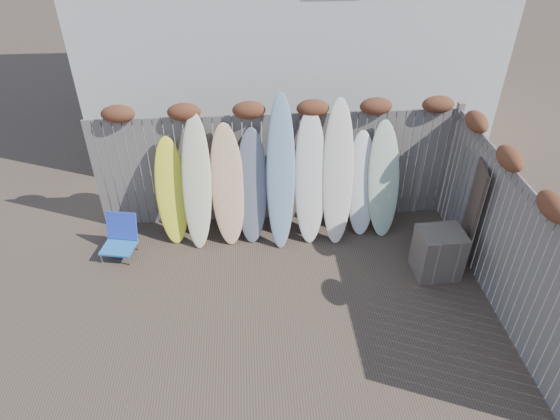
{
  "coord_description": "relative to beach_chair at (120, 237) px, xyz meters",
  "views": [
    {
      "loc": [
        -0.44,
        -4.85,
        5.31
      ],
      "look_at": [
        0.0,
        1.2,
        1.0
      ],
      "focal_mm": 32.0,
      "sensor_mm": 36.0,
      "label": 1
    }
  ],
  "objects": [
    {
      "name": "back_fence",
      "position": [
        2.61,
        0.78,
        0.87
      ],
      "size": [
        6.05,
        0.28,
        2.24
      ],
      "color": "slate",
      "rests_on": "ground"
    },
    {
      "name": "surfboard_8",
      "position": [
        4.32,
        0.39,
        0.64
      ],
      "size": [
        0.56,
        0.7,
        1.91
      ],
      "primitive_type": "ellipsoid",
      "rotation": [
        -0.31,
        0.0,
        0.04
      ],
      "color": "beige",
      "rests_on": "ground"
    },
    {
      "name": "wooden_crate",
      "position": [
        4.94,
        -0.84,
        0.07
      ],
      "size": [
        0.69,
        0.58,
        0.77
      ],
      "primitive_type": "cube",
      "rotation": [
        0.0,
        0.0,
        0.05
      ],
      "color": "#6D6151",
      "rests_on": "ground"
    },
    {
      "name": "surfboard_3",
      "position": [
        2.15,
        0.36,
        0.62
      ],
      "size": [
        0.57,
        0.71,
        1.86
      ],
      "primitive_type": "ellipsoid",
      "rotation": [
        -0.31,
        0.0,
        -0.1
      ],
      "color": "slate",
      "rests_on": "ground"
    },
    {
      "name": "surfboard_7",
      "position": [
        3.97,
        0.42,
        0.55
      ],
      "size": [
        0.49,
        0.63,
        1.73
      ],
      "primitive_type": "ellipsoid",
      "rotation": [
        -0.31,
        0.0,
        -0.01
      ],
      "color": "white",
      "rests_on": "ground"
    },
    {
      "name": "beach_chair",
      "position": [
        0.0,
        0.0,
        0.0
      ],
      "size": [
        0.6,
        0.62,
        0.67
      ],
      "color": "blue",
      "rests_on": "ground"
    },
    {
      "name": "surfboard_4",
      "position": [
        2.62,
        0.28,
        0.9
      ],
      "size": [
        0.52,
        0.88,
        2.42
      ],
      "primitive_type": "ellipsoid",
      "rotation": [
        -0.31,
        0.0,
        -0.08
      ],
      "color": "#7FA0B9",
      "rests_on": "ground"
    },
    {
      "name": "lattice_panel",
      "position": [
        5.54,
        -0.31,
        0.54
      ],
      "size": [
        0.34,
        1.11,
        1.7
      ],
      "primitive_type": "cube",
      "rotation": [
        0.0,
        0.0,
        -0.26
      ],
      "color": "#3D2E25",
      "rests_on": "ground"
    },
    {
      "name": "surfboard_6",
      "position": [
        3.54,
        0.32,
        0.84
      ],
      "size": [
        0.56,
        0.85,
        2.31
      ],
      "primitive_type": "ellipsoid",
      "rotation": [
        -0.31,
        0.0,
        -0.08
      ],
      "color": "white",
      "rests_on": "ground"
    },
    {
      "name": "surfboard_2",
      "position": [
        1.76,
        0.36,
        0.67
      ],
      "size": [
        0.58,
        0.72,
        1.96
      ],
      "primitive_type": "ellipsoid",
      "rotation": [
        -0.31,
        0.0,
        0.05
      ],
      "color": "#E1AA7C",
      "rests_on": "ground"
    },
    {
      "name": "right_fence",
      "position": [
        5.55,
        -1.36,
        0.83
      ],
      "size": [
        0.28,
        4.4,
        2.24
      ],
      "color": "slate",
      "rests_on": "ground"
    },
    {
      "name": "surfboard_1",
      "position": [
        1.28,
        0.32,
        0.76
      ],
      "size": [
        0.54,
        0.79,
        2.14
      ],
      "primitive_type": "ellipsoid",
      "rotation": [
        -0.31,
        0.0,
        -0.09
      ],
      "color": "#F4F0BC",
      "rests_on": "ground"
    },
    {
      "name": "ground",
      "position": [
        2.55,
        -1.61,
        -0.31
      ],
      "size": [
        80.0,
        80.0,
        0.0
      ],
      "primitive_type": "plane",
      "color": "#493A2D"
    },
    {
      "name": "surfboard_5",
      "position": [
        3.09,
        0.34,
        0.77
      ],
      "size": [
        0.54,
        0.78,
        2.15
      ],
      "primitive_type": "ellipsoid",
      "rotation": [
        -0.31,
        0.0,
        -0.04
      ],
      "color": "white",
      "rests_on": "ground"
    },
    {
      "name": "surfboard_0",
      "position": [
        0.84,
        0.42,
        0.56
      ],
      "size": [
        0.54,
        0.66,
        1.74
      ],
      "primitive_type": "ellipsoid",
      "rotation": [
        -0.31,
        0.0,
        0.07
      ],
      "color": "#F9F82D",
      "rests_on": "ground"
    }
  ]
}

